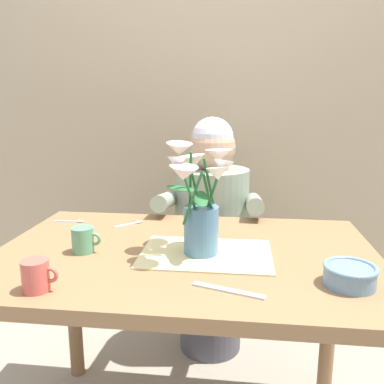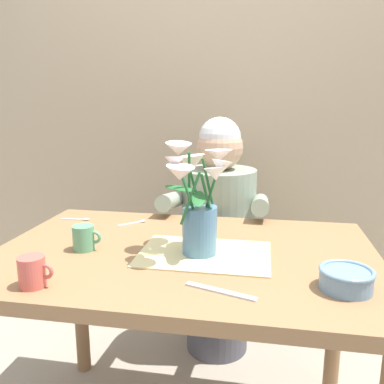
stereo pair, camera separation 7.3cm
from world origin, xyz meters
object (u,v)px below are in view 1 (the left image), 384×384
Objects in this scene: flower_vase at (199,199)px; tea_cup at (36,276)px; ceramic_bowl at (350,275)px; dinner_knife at (228,290)px; ceramic_mug at (83,240)px; seated_person at (211,240)px.

flower_vase is 0.50m from tea_cup.
ceramic_bowl is 0.32m from dinner_knife.
dinner_knife is at bearing -25.06° from ceramic_mug.
ceramic_bowl is 0.72× the size of dinner_knife.
flower_vase is 0.46m from ceramic_bowl.
ceramic_mug reaches higher than ceramic_bowl.
tea_cup is (-0.38, -0.30, -0.14)m from flower_vase.
ceramic_bowl is 0.79m from tea_cup.
seated_person is 8.35× the size of ceramic_bowl.
tea_cup is (-0.47, -0.05, 0.04)m from dinner_knife.
ceramic_bowl is at bearing -23.24° from flower_vase.
flower_vase is at bearing 38.29° from tea_cup.
ceramic_mug is (-0.35, -0.66, 0.22)m from seated_person.
ceramic_bowl is (0.41, -0.81, 0.21)m from seated_person.
ceramic_bowl is 1.46× the size of ceramic_mug.
dinner_knife is 2.04× the size of ceramic_mug.
seated_person reaches higher than flower_vase.
seated_person is at bearing 116.97° from ceramic_bowl.
tea_cup reaches higher than ceramic_bowl.
seated_person is 0.93m from ceramic_bowl.
seated_person is 12.20× the size of ceramic_mug.
tea_cup is at bearing -171.10° from ceramic_bowl.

